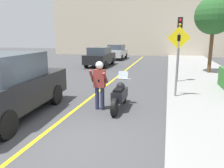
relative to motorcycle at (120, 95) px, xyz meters
name	(u,v)px	position (x,y,z in m)	size (l,w,h in m)	color
ground_plane	(63,138)	(-0.93, -2.69, -0.50)	(80.00, 80.00, 0.00)	#424244
road_center_line	(105,86)	(-1.53, 3.31, -0.50)	(0.12, 36.00, 0.01)	yellow
building_backdrop	(150,26)	(-0.93, 23.31, 3.49)	(28.00, 1.20, 7.97)	beige
motorcycle	(120,95)	(0.00, 0.00, 0.00)	(0.62, 2.18, 1.29)	black
person_biker	(99,80)	(-0.68, -0.27, 0.57)	(0.59, 0.48, 1.75)	#282D4C
suv_nearby	(9,86)	(-3.28, -1.69, 0.55)	(2.25, 4.98, 2.08)	black
crossing_sign	(178,55)	(2.00, 1.78, 1.35)	(0.91, 0.08, 2.84)	slate
traffic_light	(179,37)	(2.15, 4.96, 2.04)	(0.26, 0.30, 3.43)	#2D2D30
street_tree	(214,16)	(4.42, 8.76, 3.42)	(2.50, 2.50, 5.06)	brown
parked_car_black	(100,56)	(-4.21, 11.04, 0.36)	(1.88, 4.20, 1.68)	black
parked_car_silver	(117,52)	(-4.14, 17.27, 0.36)	(1.88, 4.20, 1.68)	black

